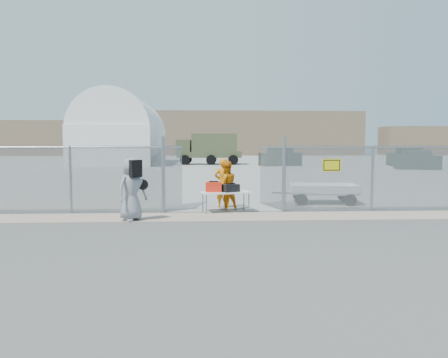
{
  "coord_description": "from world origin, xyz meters",
  "views": [
    {
      "loc": [
        -0.73,
        -12.36,
        2.24
      ],
      "look_at": [
        0.0,
        2.0,
        1.1
      ],
      "focal_mm": 35.0,
      "sensor_mm": 36.0,
      "label": 1
    }
  ],
  "objects": [
    {
      "name": "utility_trailer",
      "position": [
        3.89,
        3.92,
        0.39
      ],
      "size": [
        3.42,
        2.07,
        0.78
      ],
      "primitive_type": null,
      "rotation": [
        0.0,
        0.0,
        -0.13
      ],
      "color": "white",
      "rests_on": "ground"
    },
    {
      "name": "tarmac_inside",
      "position": [
        0.0,
        42.0,
        0.01
      ],
      "size": [
        160.0,
        80.0,
        0.01
      ],
      "primitive_type": "cube",
      "color": "gray",
      "rests_on": "ground"
    },
    {
      "name": "security_worker_right",
      "position": [
        0.09,
        2.45,
        0.84
      ],
      "size": [
        0.97,
        0.85,
        1.67
      ],
      "primitive_type": "imported",
      "rotation": [
        0.0,
        0.0,
        3.46
      ],
      "color": "orange",
      "rests_on": "ground"
    },
    {
      "name": "parked_vehicle_mid",
      "position": [
        21.11,
        32.67,
        0.94
      ],
      "size": [
        4.37,
        2.44,
        1.88
      ],
      "primitive_type": null,
      "rotation": [
        0.0,
        0.0,
        -0.14
      ],
      "color": "#303A2F",
      "rests_on": "ground"
    },
    {
      "name": "folding_table",
      "position": [
        0.05,
        1.92,
        0.34
      ],
      "size": [
        1.71,
        0.99,
        0.68
      ],
      "primitive_type": null,
      "rotation": [
        0.0,
        0.0,
        0.21
      ],
      "color": "white",
      "rests_on": "ground"
    },
    {
      "name": "visitor",
      "position": [
        -2.79,
        0.49,
        0.93
      ],
      "size": [
        1.07,
        1.04,
        1.86
      ],
      "primitive_type": "imported",
      "rotation": [
        0.0,
        0.0,
        0.72
      ],
      "color": "gray",
      "rests_on": "ground"
    },
    {
      "name": "quonset_hangar",
      "position": [
        -10.0,
        40.0,
        4.0
      ],
      "size": [
        9.0,
        18.0,
        8.0
      ],
      "primitive_type": null,
      "color": "white",
      "rests_on": "ground"
    },
    {
      "name": "parked_vehicle_near",
      "position": [
        7.47,
        32.98,
        0.94
      ],
      "size": [
        4.48,
        2.85,
        1.87
      ],
      "primitive_type": null,
      "rotation": [
        0.0,
        0.0,
        0.25
      ],
      "color": "#303A2F",
      "rests_on": "ground"
    },
    {
      "name": "distant_hills",
      "position": [
        5.0,
        78.0,
        4.5
      ],
      "size": [
        140.0,
        6.0,
        9.0
      ],
      "primitive_type": null,
      "color": "#7F684F",
      "rests_on": "ground"
    },
    {
      "name": "military_truck",
      "position": [
        0.15,
        36.82,
        1.71
      ],
      "size": [
        7.31,
        3.03,
        3.42
      ],
      "primitive_type": null,
      "rotation": [
        0.0,
        0.0,
        -0.05
      ],
      "color": "#4A5031",
      "rests_on": "ground"
    },
    {
      "name": "chain_link_fence",
      "position": [
        0.0,
        2.0,
        1.1
      ],
      "size": [
        40.0,
        0.2,
        2.2
      ],
      "primitive_type": null,
      "color": "gray",
      "rests_on": "ground"
    },
    {
      "name": "dirt_strip",
      "position": [
        0.0,
        1.0,
        0.01
      ],
      "size": [
        44.0,
        1.6,
        0.01
      ],
      "primitive_type": "cube",
      "color": "tan",
      "rests_on": "ground"
    },
    {
      "name": "orange_bag",
      "position": [
        -0.35,
        1.91,
        0.84
      ],
      "size": [
        0.53,
        0.37,
        0.32
      ],
      "primitive_type": "cube",
      "rotation": [
        0.0,
        0.0,
        -0.05
      ],
      "color": "red",
      "rests_on": "folding_table"
    },
    {
      "name": "black_duffel",
      "position": [
        0.22,
        1.88,
        0.81
      ],
      "size": [
        0.61,
        0.51,
        0.25
      ],
      "primitive_type": "cube",
      "rotation": [
        0.0,
        0.0,
        0.46
      ],
      "color": "black",
      "rests_on": "folding_table"
    },
    {
      "name": "ground",
      "position": [
        0.0,
        0.0,
        0.0
      ],
      "size": [
        160.0,
        160.0,
        0.0
      ],
      "primitive_type": "plane",
      "color": "#454444"
    },
    {
      "name": "security_worker_left",
      "position": [
        0.03,
        2.99,
        0.88
      ],
      "size": [
        0.67,
        0.47,
        1.76
      ],
      "primitive_type": "imported",
      "rotation": [
        0.0,
        0.0,
        3.06
      ],
      "color": "orange",
      "rests_on": "ground"
    },
    {
      "name": "parked_vehicle_far",
      "position": [
        18.62,
        25.86,
        0.85
      ],
      "size": [
        4.06,
        2.61,
        1.7
      ],
      "primitive_type": null,
      "rotation": [
        0.0,
        0.0,
        -0.26
      ],
      "color": "#303A2F",
      "rests_on": "ground"
    }
  ]
}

